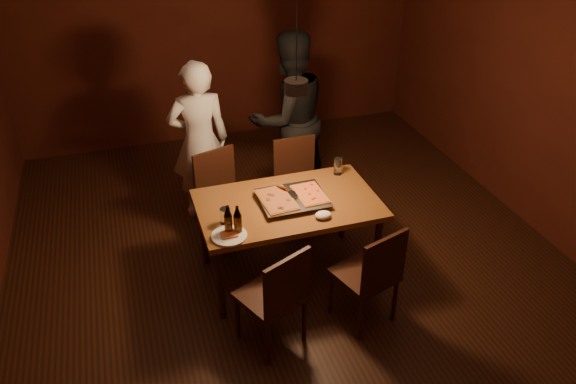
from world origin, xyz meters
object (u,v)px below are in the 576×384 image
object	(u,v)px
chair_near_right	(373,269)
diner_white	(200,141)
dining_table	(288,210)
plate_slice	(229,236)
beer_bottle_b	(238,220)
pendant_lamp	(296,85)
chair_far_left	(221,189)
diner_dark	(289,118)
pizza_tray	(293,199)
chair_near_left	(278,291)
beer_bottle_a	(228,219)
chair_far_right	(297,175)

from	to	relation	value
chair_near_right	diner_white	distance (m)	2.23
dining_table	plate_slice	distance (m)	0.66
beer_bottle_b	pendant_lamp	bearing A→B (deg)	28.37
chair_far_left	beer_bottle_b	world-z (taller)	beer_bottle_b
diner_dark	pendant_lamp	distance (m)	1.59
dining_table	diner_white	distance (m)	1.34
beer_bottle_b	pizza_tray	bearing A→B (deg)	28.53
chair_near_left	plate_slice	distance (m)	0.57
beer_bottle_a	diner_dark	world-z (taller)	diner_dark
diner_dark	plate_slice	bearing A→B (deg)	46.07
beer_bottle_b	diner_dark	world-z (taller)	diner_dark
beer_bottle_a	pizza_tray	bearing A→B (deg)	23.71
plate_slice	chair_near_left	bearing A→B (deg)	-62.86
beer_bottle_b	plate_slice	distance (m)	0.14
chair_near_right	diner_white	world-z (taller)	diner_white
chair_near_left	diner_white	world-z (taller)	diner_white
diner_white	pendant_lamp	bearing A→B (deg)	115.54
beer_bottle_b	diner_white	size ratio (longest dim) A/B	0.15
chair_far_left	pendant_lamp	xyz separation A→B (m)	(0.49, -0.73, 1.22)
pizza_tray	chair_far_right	bearing A→B (deg)	71.20
chair_near_left	chair_near_right	world-z (taller)	same
pizza_tray	beer_bottle_b	distance (m)	0.61
chair_far_right	plate_slice	bearing A→B (deg)	49.40
plate_slice	diner_white	world-z (taller)	diner_white
chair_near_right	beer_bottle_b	world-z (taller)	beer_bottle_b
chair_far_right	beer_bottle_b	xyz separation A→B (m)	(-0.83, -1.05, 0.33)
chair_near_left	chair_near_right	distance (m)	0.76
dining_table	beer_bottle_a	world-z (taller)	beer_bottle_a
chair_near_left	beer_bottle_a	distance (m)	0.66
chair_near_left	diner_white	xyz separation A→B (m)	(-0.19, 2.02, 0.28)
chair_near_left	chair_far_left	bearing A→B (deg)	69.29
beer_bottle_b	chair_near_left	bearing A→B (deg)	-71.99
dining_table	diner_white	bearing A→B (deg)	112.93
diner_white	chair_far_right	bearing A→B (deg)	151.37
beer_bottle_b	diner_white	distance (m)	1.52
chair_near_right	diner_dark	xyz separation A→B (m)	(-0.00, 2.07, 0.36)
chair_far_right	diner_white	bearing A→B (deg)	-29.19
diner_dark	pendant_lamp	bearing A→B (deg)	62.07
pendant_lamp	beer_bottle_b	bearing A→B (deg)	-151.63
chair_far_left	chair_near_left	xyz separation A→B (m)	(0.10, -1.53, 0.00)
chair_far_left	pizza_tray	bearing A→B (deg)	104.86
chair_near_right	diner_dark	bearing A→B (deg)	72.32
chair_far_right	chair_near_left	world-z (taller)	same
chair_far_left	chair_far_right	world-z (taller)	same
chair_near_left	pendant_lamp	size ratio (longest dim) A/B	0.51
plate_slice	diner_white	distance (m)	1.55
beer_bottle_a	plate_slice	world-z (taller)	beer_bottle_a
dining_table	beer_bottle_a	bearing A→B (deg)	-154.29
dining_table	pizza_tray	size ratio (longest dim) A/B	2.73
chair_near_right	beer_bottle_a	world-z (taller)	beer_bottle_a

